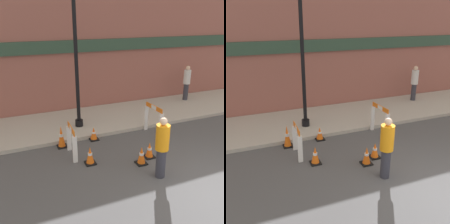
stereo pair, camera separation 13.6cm
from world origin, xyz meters
The scene contains 12 objects.
sidewalk_slab centered at (0.00, 5.96, 0.06)m, with size 18.00×2.92×0.12m.
storefront_facade centered at (0.00, 7.49, 2.75)m, with size 18.00×0.22×5.50m.
streetlamp_post centered at (-2.26, 5.47, 3.77)m, with size 0.44×0.44×5.71m.
barricade_0 centered at (0.01, 4.00, 0.60)m, with size 0.19×0.96×1.09m.
barricade_1 centered at (-3.02, 3.61, 0.52)m, with size 0.16×0.84×0.97m.
traffic_cone_0 centered at (-2.67, 2.99, 0.25)m, with size 0.30×0.30×0.53m.
traffic_cone_1 centered at (-2.07, 4.40, 0.22)m, with size 0.30×0.30×0.46m.
traffic_cone_2 centered at (-1.33, 2.41, 0.26)m, with size 0.30×0.30×0.53m.
traffic_cone_3 centered at (-3.18, 4.31, 0.35)m, with size 0.30×0.30×0.72m.
traffic_cone_4 centered at (-0.93, 2.65, 0.23)m, with size 0.30×0.30×0.48m.
person_worker centered at (-1.18, 1.67, 0.89)m, with size 0.39×0.39×1.66m.
person_pedestrian centered at (3.40, 6.58, 1.01)m, with size 0.45×0.45×1.65m.
Camera 1 is at (-4.64, -3.25, 3.97)m, focal length 42.00 mm.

